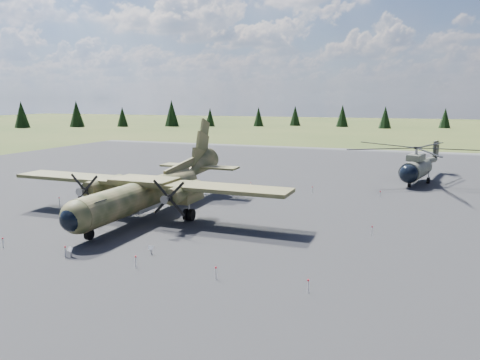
% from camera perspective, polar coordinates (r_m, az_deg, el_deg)
% --- Properties ---
extents(ground, '(500.00, 500.00, 0.00)m').
position_cam_1_polar(ground, '(45.63, -5.40, -4.70)').
color(ground, brown).
rests_on(ground, ground).
extents(apron, '(120.00, 120.00, 0.04)m').
position_cam_1_polar(apron, '(54.54, -0.79, -2.23)').
color(apron, '#525357').
rests_on(apron, ground).
extents(transport_plane, '(29.21, 26.59, 9.66)m').
position_cam_1_polar(transport_plane, '(47.16, -10.84, -0.90)').
color(transport_plane, '#3B4425').
rests_on(transport_plane, ground).
extents(helicopter_near, '(23.95, 25.23, 5.10)m').
position_cam_1_polar(helicopter_near, '(67.52, 20.76, 2.59)').
color(helicopter_near, gray).
rests_on(helicopter_near, ground).
extents(info_placard_left, '(0.53, 0.36, 0.77)m').
position_cam_1_polar(info_placard_left, '(36.77, -19.97, -8.06)').
color(info_placard_left, gray).
rests_on(info_placard_left, ground).
extents(info_placard_right, '(0.43, 0.20, 0.66)m').
position_cam_1_polar(info_placard_right, '(35.80, -10.81, -8.23)').
color(info_placard_right, gray).
rests_on(info_placard_right, ground).
extents(barrier_fence, '(33.12, 29.62, 0.85)m').
position_cam_1_polar(barrier_fence, '(45.64, -5.97, -4.05)').
color(barrier_fence, silver).
rests_on(barrier_fence, ground).
extents(treeline, '(331.99, 330.27, 10.97)m').
position_cam_1_polar(treeline, '(40.47, -2.58, 0.39)').
color(treeline, black).
rests_on(treeline, ground).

